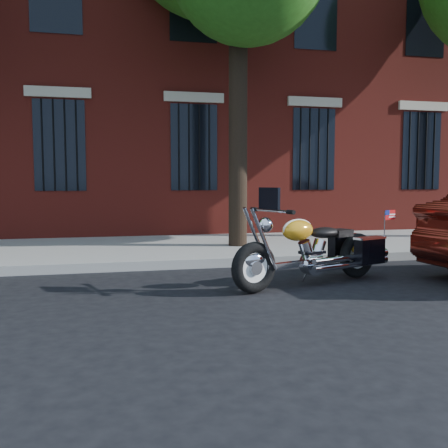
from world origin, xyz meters
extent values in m
plane|color=black|center=(0.00, 0.00, 0.00)|extent=(120.00, 120.00, 0.00)
cube|color=gray|center=(0.00, 1.38, 0.07)|extent=(40.00, 0.16, 0.15)
cube|color=gray|center=(0.00, 3.26, 0.07)|extent=(40.00, 3.60, 0.15)
cube|color=maroon|center=(0.00, 10.06, 6.00)|extent=(26.00, 10.00, 12.00)
cube|color=black|center=(0.00, 5.11, 2.20)|extent=(1.10, 0.14, 2.00)
cube|color=#B2A893|center=(0.00, 5.08, 3.35)|extent=(1.40, 0.20, 0.22)
cylinder|color=black|center=(0.00, 5.03, 2.20)|extent=(0.04, 0.04, 2.00)
cylinder|color=black|center=(0.50, 2.90, 2.50)|extent=(0.36, 0.36, 5.00)
torus|color=black|center=(-0.21, -0.63, 0.33)|extent=(0.67, 0.36, 0.66)
torus|color=black|center=(1.54, 0.00, 0.33)|extent=(0.67, 0.36, 0.66)
cylinder|color=white|center=(-0.21, -0.63, 0.33)|extent=(0.48, 0.22, 0.49)
cylinder|color=white|center=(1.54, 0.00, 0.33)|extent=(0.48, 0.22, 0.49)
ellipsoid|color=white|center=(-0.21, -0.63, 0.43)|extent=(0.37, 0.24, 0.19)
ellipsoid|color=#FBA31B|center=(1.54, 0.00, 0.45)|extent=(0.37, 0.25, 0.19)
cube|color=white|center=(0.67, -0.31, 0.31)|extent=(1.42, 0.59, 0.08)
cylinder|color=white|center=(0.71, -0.30, 0.29)|extent=(0.35, 0.27, 0.31)
cylinder|color=white|center=(1.23, -0.30, 0.30)|extent=(1.18, 0.50, 0.09)
ellipsoid|color=#FBA31B|center=(0.46, -0.39, 0.76)|extent=(0.55, 0.43, 0.28)
ellipsoid|color=black|center=(0.92, -0.22, 0.71)|extent=(0.54, 0.43, 0.15)
cube|color=black|center=(1.43, 0.23, 0.44)|extent=(0.50, 0.31, 0.37)
cube|color=black|center=(1.60, -0.25, 0.44)|extent=(0.50, 0.31, 0.37)
cylinder|color=white|center=(0.05, -0.54, 1.04)|extent=(0.29, 0.73, 0.04)
sphere|color=white|center=(-0.04, -0.57, 0.86)|extent=(0.25, 0.25, 0.20)
cube|color=black|center=(0.01, -0.55, 1.20)|extent=(0.17, 0.38, 0.27)
cube|color=red|center=(1.95, -0.16, 0.93)|extent=(0.21, 0.09, 0.14)
camera|label=1|loc=(-1.96, -6.56, 1.41)|focal=40.00mm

